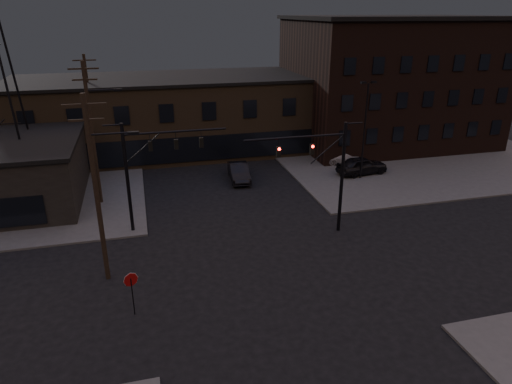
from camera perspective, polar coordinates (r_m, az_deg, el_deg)
ground at (r=28.18m, az=1.74°, el=-10.21°), size 140.00×140.00×0.00m
sidewalk_ne at (r=55.39m, az=17.52°, el=5.17°), size 30.00×30.00×0.15m
building_row at (r=52.53m, az=-6.87°, el=9.59°), size 40.00×12.00×8.00m
building_right at (r=57.33m, az=16.22°, el=12.97°), size 22.00×16.00×14.00m
traffic_signal_near at (r=31.62m, az=8.92°, el=3.07°), size 7.12×0.24×8.00m
traffic_signal_far at (r=32.47m, az=-13.69°, el=3.36°), size 7.12×0.24×8.00m
stop_sign at (r=24.71m, az=-15.32°, el=-11.05°), size 0.72×0.33×2.48m
utility_pole_near at (r=26.64m, az=-19.28°, el=0.64°), size 3.70×0.28×11.00m
utility_pole_mid at (r=38.13m, az=-19.74°, el=7.14°), size 3.70×0.28×11.50m
utility_pole_far at (r=49.99m, az=-19.97°, el=9.93°), size 2.20×0.28×11.00m
lot_light_a at (r=42.95m, az=13.49°, el=8.50°), size 1.50×0.28×9.14m
lot_light_b at (r=50.13m, az=17.03°, el=9.99°), size 1.50×0.28×9.14m
parked_car_lot_a at (r=45.29m, az=13.10°, el=3.27°), size 5.21×2.61×1.70m
parked_car_lot_b at (r=48.17m, az=10.81°, el=4.26°), size 4.51×2.50×1.24m
car_crossing at (r=42.91m, az=-2.16°, el=2.51°), size 2.07×4.94×1.59m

